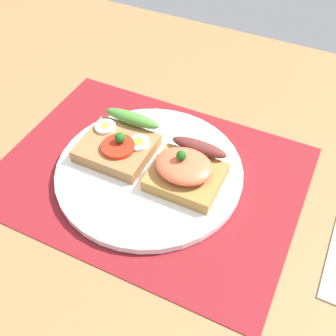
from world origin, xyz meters
TOP-DOWN VIEW (x-y plane):
  - ground_plane at (0.00, 0.00)cm, footprint 120.00×90.00cm
  - placemat at (0.00, 0.00)cm, footprint 43.25×32.44cm
  - plate at (0.00, 0.00)cm, footprint 27.03×27.03cm
  - sandwich_egg_tomato at (-5.70, 1.50)cm, footprint 10.37×10.60cm
  - sandwich_salmon at (5.62, 0.28)cm, footprint 9.78×9.85cm

SIDE VIEW (x-z plane):
  - ground_plane at x=0.00cm, z-range -3.20..0.00cm
  - placemat at x=0.00cm, z-range 0.00..0.30cm
  - plate at x=0.00cm, z-range 0.30..1.41cm
  - sandwich_egg_tomato at x=-5.70cm, z-range 0.75..4.94cm
  - sandwich_salmon at x=5.62cm, z-range 0.62..6.20cm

